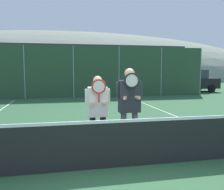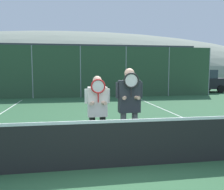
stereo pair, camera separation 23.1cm
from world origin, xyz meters
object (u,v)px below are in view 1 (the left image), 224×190
at_px(player_leftmost, 98,108).
at_px(car_left_of_center, 64,82).
at_px(car_right_of_center, 189,81).
at_px(player_center_left, 129,102).
at_px(car_center, 127,81).

bearing_deg(player_leftmost, car_left_of_center, 92.00).
relative_size(player_leftmost, car_left_of_center, 0.39).
xyz_separation_m(player_leftmost, car_right_of_center, (9.46, 13.25, -0.07)).
bearing_deg(car_left_of_center, player_leftmost, -88.00).
height_order(player_center_left, car_center, player_center_left).
bearing_deg(player_leftmost, player_center_left, -4.66).
xyz_separation_m(player_leftmost, player_center_left, (0.69, -0.06, 0.12)).
xyz_separation_m(car_left_of_center, car_center, (4.88, 0.45, -0.01)).
bearing_deg(car_right_of_center, car_left_of_center, -179.43).
bearing_deg(car_center, car_left_of_center, -174.73).
height_order(player_leftmost, car_center, car_center).
distance_m(player_center_left, car_left_of_center, 13.26).
distance_m(player_center_left, car_center, 14.16).
height_order(car_center, car_right_of_center, car_right_of_center).
bearing_deg(car_left_of_center, car_right_of_center, 0.57).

